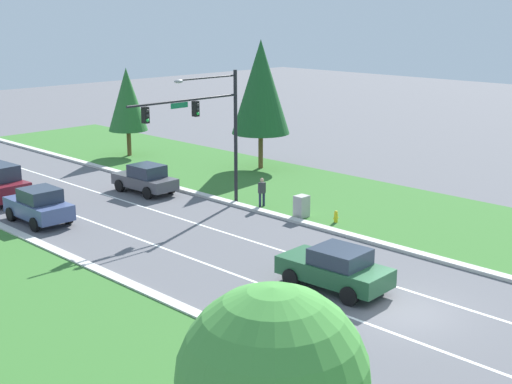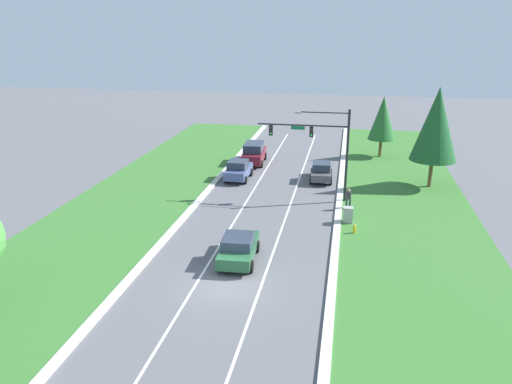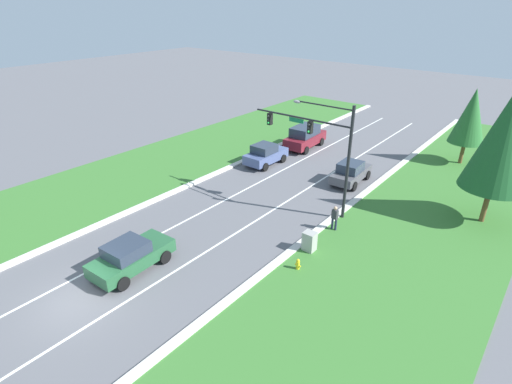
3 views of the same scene
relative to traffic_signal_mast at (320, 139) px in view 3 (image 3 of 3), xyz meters
The scene contains 15 objects.
ground_plane 16.46m from the traffic_signal_mast, 104.53° to the right, with size 160.00×160.00×0.00m, color #5B5B60.
curb_strip_right 16.06m from the traffic_signal_mast, 83.56° to the right, with size 0.50×90.00×0.15m.
curb_strip_left 18.62m from the traffic_signal_mast, 122.27° to the right, with size 0.50×90.00×0.15m.
lane_stripe_inner_left 16.98m from the traffic_signal_mast, 110.69° to the right, with size 0.14×81.00×0.01m.
lane_stripe_inner_right 16.13m from the traffic_signal_mast, 98.01° to the right, with size 0.14×81.00×0.01m.
traffic_signal_mast is the anchor object (origin of this frame).
slate_blue_sedan 9.78m from the traffic_signal_mast, 150.23° to the left, with size 2.12×4.17×1.85m.
forest_sedan 13.39m from the traffic_signal_mast, 108.42° to the right, with size 2.34×4.59×1.72m.
graphite_sedan 6.90m from the traffic_signal_mast, 91.42° to the left, with size 2.13×4.32×1.74m.
burgundy_suv 13.20m from the traffic_signal_mast, 125.77° to the left, with size 2.43×5.09×2.17m.
utility_cabinet 6.85m from the traffic_signal_mast, 62.59° to the right, with size 0.70×0.60×1.23m.
pedestrian 5.04m from the traffic_signal_mast, 35.91° to the right, with size 0.41×0.27×1.69m.
fire_hydrant 8.57m from the traffic_signal_mast, 66.15° to the right, with size 0.34×0.20×0.70m.
conifer_near_right_tree 10.77m from the traffic_signal_mast, 29.00° to the left, with size 3.93×3.93×8.79m.
conifer_far_right_tree 16.25m from the traffic_signal_mast, 69.87° to the left, with size 2.88×2.88×6.58m.
Camera 3 is at (16.00, -6.37, 13.09)m, focal length 28.00 mm.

